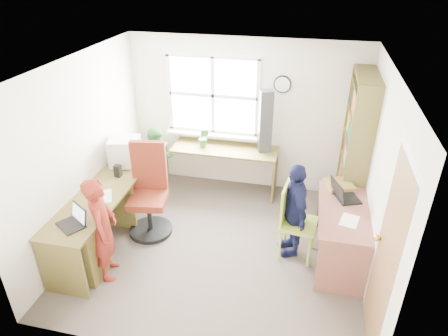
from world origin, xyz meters
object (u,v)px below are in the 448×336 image
Objects in this scene: potted_plant at (204,138)px; person_green at (159,164)px; l_desk at (116,217)px; person_navy at (294,210)px; bookshelf at (355,152)px; wooden_chair at (293,218)px; right_desk at (342,223)px; crt_monitor at (125,152)px; laptop_right at (343,194)px; laptop_left at (74,220)px; cd_tower at (265,122)px; person_red at (103,229)px; swivel_chair at (149,195)px.

person_green is (-0.60, -0.41, -0.31)m from potted_plant.
person_navy reaches higher than l_desk.
bookshelf reaches higher than wooden_chair.
bookshelf is 2.24m from potted_plant.
l_desk is 1.28m from person_green.
l_desk is 1.88m from potted_plant.
right_desk is at bearing 70.00° from person_navy.
crt_monitor is 2.49m from person_navy.
laptop_right reaches higher than right_desk.
potted_plant is (-2.09, 1.29, 0.36)m from right_desk.
bookshelf is 5.24× the size of laptop_left.
right_desk is 4.21× the size of potted_plant.
cd_tower reaches higher than wooden_chair.
crt_monitor is at bearing -6.68° from person_red.
cd_tower is at bearing 167.37° from bookshelf.
l_desk is at bearing -113.33° from potted_plant.
bookshelf is at bearing -33.70° from laptop_right.
potted_plant is at bearing 167.23° from cd_tower.
bookshelf reaches higher than l_desk.
cd_tower is at bearing 33.75° from swivel_chair.
laptop_right is 0.33× the size of person_red.
person_red is at bearing -84.52° from person_navy.
person_navy is (2.43, -0.46, -0.32)m from crt_monitor.
cd_tower is 1.58m from person_navy.
laptop_left is (-2.98, -0.98, 0.26)m from right_desk.
person_red is (0.32, -1.36, -0.30)m from crt_monitor.
swivel_chair is 0.75m from crt_monitor.
person_green is at bearing 91.73° from swivel_chair.
wooden_chair is at bearing -178.23° from right_desk.
person_red is (-2.70, -0.89, 0.12)m from right_desk.
laptop_left is at bearing -105.52° from l_desk.
right_desk is 0.98× the size of person_red.
right_desk is at bearing 7.83° from l_desk.
bookshelf is 2.20× the size of cd_tower.
laptop_left is at bearing -85.19° from person_navy.
laptop_left is 3.21m from laptop_right.
laptop_left reaches higher than l_desk.
laptop_right is at bearing -79.57° from person_green.
crt_monitor is at bearing -118.50° from person_navy.
person_navy reaches higher than crt_monitor.
person_red is 2.29m from person_navy.
right_desk is 2.93× the size of laptop_right.
wooden_chair reaches higher than l_desk.
right_desk is 1.36× the size of cd_tower.
cd_tower is at bearing 46.70° from l_desk.
person_red is at bearing -76.46° from l_desk.
laptop_right is (0.57, 0.27, 0.27)m from wooden_chair.
right_desk is at bearing -97.42° from bookshelf.
person_green reaches higher than laptop_left.
swivel_chair is 1.00× the size of person_navy.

